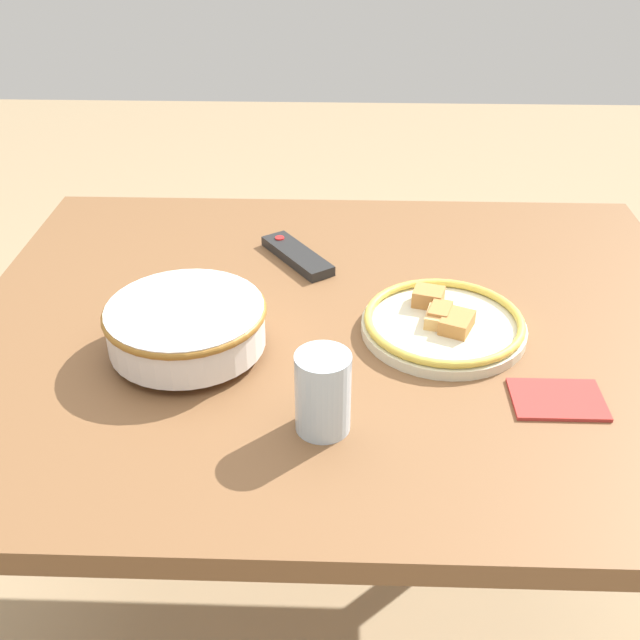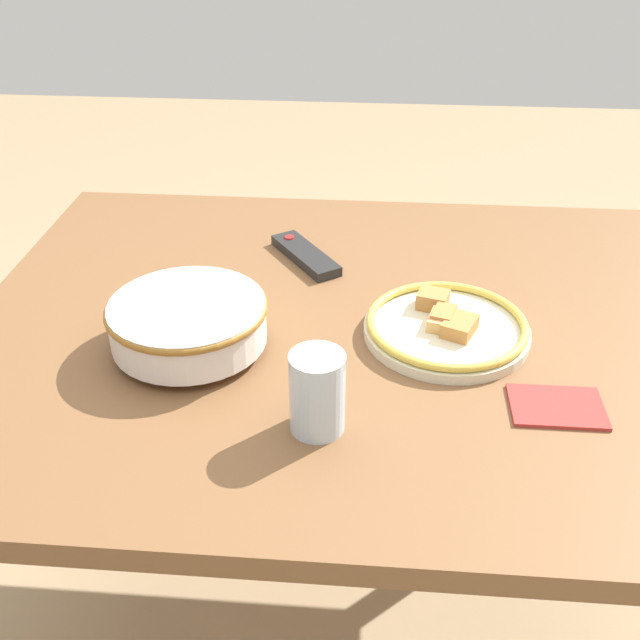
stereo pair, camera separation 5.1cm
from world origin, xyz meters
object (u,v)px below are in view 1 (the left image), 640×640
at_px(food_plate, 445,323).
at_px(drinking_glass, 325,393).
at_px(tv_remote, 298,256).
at_px(noodle_bowl, 188,325).

relative_size(food_plate, drinking_glass, 2.27).
bearing_deg(tv_remote, drinking_glass, -117.67).
height_order(tv_remote, drinking_glass, drinking_glass).
bearing_deg(food_plate, drinking_glass, -127.92).
height_order(noodle_bowl, drinking_glass, drinking_glass).
xyz_separation_m(food_plate, tv_remote, (-0.27, 0.26, -0.01)).
relative_size(noodle_bowl, tv_remote, 1.38).
xyz_separation_m(noodle_bowl, food_plate, (0.43, 0.07, -0.03)).
xyz_separation_m(tv_remote, drinking_glass, (0.07, -0.51, 0.05)).
distance_m(tv_remote, drinking_glass, 0.52).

